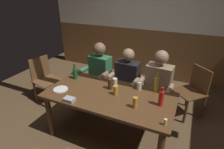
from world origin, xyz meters
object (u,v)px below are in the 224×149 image
Objects in this scene: chair_empty_far_end at (45,78)px; bottle_2 at (161,98)px; pint_glass_0 at (139,86)px; person_1 at (126,79)px; dining_table at (109,100)px; pint_glass_1 at (135,103)px; bottle_0 at (75,73)px; chair_empty_near_right at (193,90)px; condiment_caddy at (69,100)px; person_2 at (157,84)px; pint_glass_4 at (110,84)px; person_0 at (98,73)px; pint_glass_2 at (116,90)px; pint_glass_3 at (115,82)px; bottle_1 at (156,84)px; plate_0 at (61,89)px; table_candle at (165,122)px.

chair_empty_far_end is 3.44× the size of bottle_2.
person_1 is at bearing 132.14° from pint_glass_0.
pint_glass_1 reaches higher than dining_table.
chair_empty_near_right is at bearing 26.86° from bottle_0.
condiment_caddy is at bearing -159.93° from bottle_2.
pint_glass_1 is at bearing 15.14° from condiment_caddy.
person_2 is 1.39× the size of chair_empty_far_end.
pint_glass_4 is (0.35, 0.51, 0.05)m from condiment_caddy.
person_1 is 1.61m from chair_empty_far_end.
pint_glass_4 is at bearing 88.01° from person_1.
pint_glass_2 is (0.63, -0.65, 0.13)m from person_0.
person_2 reaches higher than pint_glass_3.
chair_empty_near_right is 0.99m from bottle_1.
plate_0 is 0.79× the size of bottle_0.
pint_glass_3 is (-0.11, 0.24, -0.01)m from pint_glass_2.
bottle_1 reaches higher than table_candle.
person_1 is 8.08× the size of pint_glass_1.
chair_empty_near_right is 1.20m from bottle_2.
bottle_2 is 0.61m from pint_glass_2.
chair_empty_far_end is 3.10× the size of bottle_1.
pint_glass_4 reaches higher than condiment_caddy.
plate_0 is 1.72× the size of pint_glass_0.
person_2 is 1.40m from condiment_caddy.
table_candle is at bearing -69.93° from bottle_1.
bottle_0 is (-0.30, 0.57, 0.07)m from condiment_caddy.
bottle_2 reaches higher than chair_empty_near_right.
dining_table is 11.14× the size of pint_glass_4.
pint_glass_4 is (-0.14, 0.11, 0.01)m from pint_glass_2.
plate_0 is (0.89, -0.58, 0.27)m from chair_empty_far_end.
pint_glass_0 is (-0.47, 0.62, 0.02)m from table_candle.
bottle_0 is at bearing 162.52° from pint_glass_1.
pint_glass_1 is at bearing -31.52° from pint_glass_4.
bottle_1 is 0.61m from pint_glass_3.
person_0 is at bearing 128.76° from dining_table.
bottle_1 is (1.26, 0.54, 0.10)m from plate_0.
condiment_caddy is at bearing -143.23° from bottle_1.
person_0 is at bearing 97.82° from condiment_caddy.
pint_glass_1 is 0.92× the size of pint_glass_4.
table_candle is at bearing -5.09° from plate_0.
bottle_0 is 2.18× the size of pint_glass_0.
plate_0 is 1.37m from bottle_1.
chair_empty_near_right is at bearing 47.31° from pint_glass_2.
person_0 is 0.74m from pint_glass_4.
person_1 is 4.51× the size of bottle_0.
table_candle is 0.28× the size of bottle_1.
pint_glass_0 is 0.37m from pint_glass_3.
pint_glass_2 is (-0.25, -0.27, 0.01)m from pint_glass_0.
person_1 is 8.64× the size of pint_glass_2.
person_2 is at bearing 42.79° from pint_glass_4.
person_2 is 7.67× the size of pint_glass_4.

